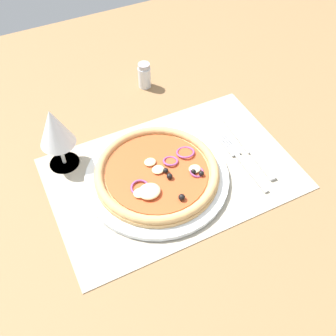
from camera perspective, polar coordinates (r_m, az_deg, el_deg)
ground_plane at (r=83.04cm, az=0.68°, el=-1.36°), size 190.00×140.00×2.40cm
placemat at (r=81.96cm, az=0.68°, el=-0.74°), size 50.41×33.27×0.40cm
plate at (r=80.54cm, az=-1.69°, el=-1.20°), size 29.56×29.56×1.02cm
pizza at (r=79.26cm, az=-1.69°, el=-0.52°), size 25.47×25.47×2.62cm
fork at (r=85.53cm, az=10.38°, el=1.44°), size 2.20×18.00×0.44cm
knife at (r=88.25cm, az=11.59°, el=3.15°), size 2.70×20.06×0.62cm
wine_glass at (r=79.79cm, az=-16.21°, el=5.39°), size 7.20×7.20×14.90cm
pepper_shaker at (r=101.40cm, az=-3.46°, el=13.30°), size 3.20×3.20×6.70cm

